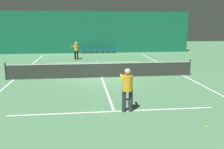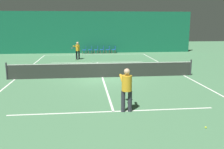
# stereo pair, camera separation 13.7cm
# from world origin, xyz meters

# --- Properties ---
(ground_plane) EXTENTS (60.00, 60.00, 0.00)m
(ground_plane) POSITION_xyz_m (0.00, 0.00, 0.00)
(ground_plane) COLOR #4C7F56
(backdrop_curtain) EXTENTS (23.00, 0.12, 4.77)m
(backdrop_curtain) POSITION_xyz_m (0.00, 13.58, 2.38)
(backdrop_curtain) COLOR #146042
(backdrop_curtain) RESTS_ON ground
(court_line_baseline_far) EXTENTS (11.00, 0.10, 0.00)m
(court_line_baseline_far) POSITION_xyz_m (0.00, 11.90, 0.00)
(court_line_baseline_far) COLOR white
(court_line_baseline_far) RESTS_ON ground
(court_line_service_far) EXTENTS (8.25, 0.10, 0.00)m
(court_line_service_far) POSITION_xyz_m (0.00, 6.40, 0.00)
(court_line_service_far) COLOR white
(court_line_service_far) RESTS_ON ground
(court_line_service_near) EXTENTS (8.25, 0.10, 0.00)m
(court_line_service_near) POSITION_xyz_m (0.00, -6.40, 0.00)
(court_line_service_near) COLOR white
(court_line_service_near) RESTS_ON ground
(court_line_sideline_left) EXTENTS (0.10, 23.80, 0.00)m
(court_line_sideline_left) POSITION_xyz_m (-5.50, 0.00, 0.00)
(court_line_sideline_left) COLOR white
(court_line_sideline_left) RESTS_ON ground
(court_line_sideline_right) EXTENTS (0.10, 23.80, 0.00)m
(court_line_sideline_right) POSITION_xyz_m (5.50, 0.00, 0.00)
(court_line_sideline_right) COLOR white
(court_line_sideline_right) RESTS_ON ground
(court_line_centre) EXTENTS (0.10, 12.80, 0.00)m
(court_line_centre) POSITION_xyz_m (0.00, 0.00, 0.00)
(court_line_centre) COLOR white
(court_line_centre) RESTS_ON ground
(tennis_net) EXTENTS (12.00, 0.10, 1.07)m
(tennis_net) POSITION_xyz_m (0.00, 0.00, 0.51)
(tennis_net) COLOR #2D332D
(tennis_net) RESTS_ON ground
(player_near) EXTENTS (0.44, 1.39, 1.75)m
(player_near) POSITION_xyz_m (0.52, -6.41, 1.02)
(player_near) COLOR #2D2D38
(player_near) RESTS_ON ground
(player_far) EXTENTS (0.96, 1.36, 1.68)m
(player_far) POSITION_xyz_m (-1.81, 8.40, 0.98)
(player_far) COLOR black
(player_far) RESTS_ON ground
(courtside_chair_0) EXTENTS (0.44, 0.44, 0.84)m
(courtside_chair_0) POSITION_xyz_m (-1.12, 13.03, 0.49)
(courtside_chair_0) COLOR brown
(courtside_chair_0) RESTS_ON ground
(courtside_chair_1) EXTENTS (0.44, 0.44, 0.84)m
(courtside_chair_1) POSITION_xyz_m (-0.44, 13.03, 0.49)
(courtside_chair_1) COLOR brown
(courtside_chair_1) RESTS_ON ground
(courtside_chair_2) EXTENTS (0.44, 0.44, 0.84)m
(courtside_chair_2) POSITION_xyz_m (0.24, 13.03, 0.49)
(courtside_chair_2) COLOR brown
(courtside_chair_2) RESTS_ON ground
(courtside_chair_3) EXTENTS (0.44, 0.44, 0.84)m
(courtside_chair_3) POSITION_xyz_m (0.92, 13.03, 0.49)
(courtside_chair_3) COLOR brown
(courtside_chair_3) RESTS_ON ground
(courtside_chair_4) EXTENTS (0.44, 0.44, 0.84)m
(courtside_chair_4) POSITION_xyz_m (1.60, 13.03, 0.49)
(courtside_chair_4) COLOR brown
(courtside_chair_4) RESTS_ON ground
(courtside_chair_5) EXTENTS (0.44, 0.44, 0.84)m
(courtside_chair_5) POSITION_xyz_m (2.28, 13.03, 0.49)
(courtside_chair_5) COLOR brown
(courtside_chair_5) RESTS_ON ground
(tennis_ball) EXTENTS (0.07, 0.07, 0.07)m
(tennis_ball) POSITION_xyz_m (2.91, -8.34, 0.03)
(tennis_ball) COLOR #D1DB33
(tennis_ball) RESTS_ON ground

